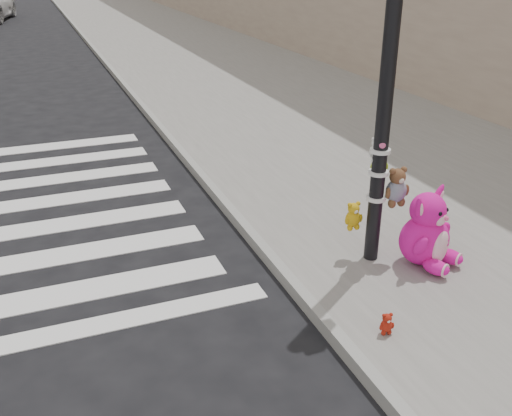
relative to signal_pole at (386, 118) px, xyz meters
name	(u,v)px	position (x,y,z in m)	size (l,w,h in m)	color
sidewalk_near	(278,95)	(2.37, 8.20, -1.72)	(7.00, 80.00, 0.14)	slate
curb_edge	(142,107)	(-1.08, 8.20, -1.72)	(0.12, 80.00, 0.15)	gray
signal_pole	(386,118)	(0.00, 0.00, 0.00)	(0.69, 0.48, 4.00)	black
pink_bunny	(427,234)	(0.45, -0.34, -1.28)	(0.77, 0.83, 0.91)	#E71398
red_teddy	(387,324)	(-0.67, -1.30, -1.54)	(0.15, 0.11, 0.22)	#A91F10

